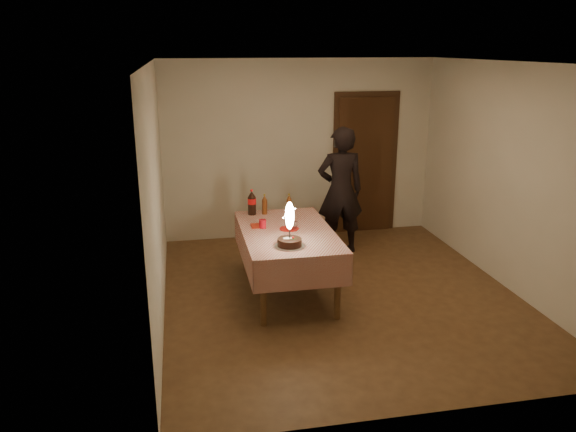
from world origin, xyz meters
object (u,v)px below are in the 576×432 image
Objects in this scene: cola_bottle at (252,202)px; photographer at (340,190)px; dining_table at (287,239)px; amber_bottle_right at (289,204)px; clear_cup at (294,225)px; red_cup at (263,224)px; amber_bottle_left at (265,205)px; birthday_cake at (290,235)px; red_plate at (289,229)px.

photographer reaches higher than cola_bottle.
cola_bottle is 1.39m from photographer.
dining_table is 1.58m from photographer.
clear_cup is at bearing -95.52° from amber_bottle_right.
red_cup is 0.39× the size of amber_bottle_right.
dining_table is 0.18m from clear_cup.
amber_bottle_right is (0.30, -0.04, 0.00)m from amber_bottle_left.
clear_cup reaches higher than dining_table.
cola_bottle is at bearing -157.49° from photographer.
birthday_cake reaches higher than red_plate.
birthday_cake is 1.87× the size of amber_bottle_left.
birthday_cake is 1.87× the size of amber_bottle_right.
red_cup reaches higher than dining_table.
amber_bottle_right is at bearing 51.31° from red_cup.
red_plate is 2.44× the size of clear_cup.
amber_bottle_left is at bearing 110.29° from clear_cup.
amber_bottle_right is (0.46, -0.05, -0.03)m from cola_bottle.
photographer is at bearing 22.51° from cola_bottle.
cola_bottle is 1.25× the size of amber_bottle_right.
red_plate is at bearing -100.99° from amber_bottle_right.
amber_bottle_right is at bearing 84.48° from clear_cup.
birthday_cake is at bearing -121.06° from photographer.
birthday_cake is (-0.07, -0.52, 0.23)m from dining_table.
amber_bottle_left reaches higher than red_plate.
amber_bottle_left is 1.25m from photographer.
amber_bottle_right is 0.15× the size of photographer.
photographer reaches higher than red_plate.
dining_table is 6.75× the size of amber_bottle_right.
dining_table is at bearing 81.80° from birthday_cake.
cola_bottle is at bearing 94.80° from red_cup.
photographer is at bearing 58.94° from birthday_cake.
birthday_cake is 1.24m from cola_bottle.
red_plate is 0.69× the size of cola_bottle.
birthday_cake is 0.58m from red_plate.
dining_table is 5.42× the size of cola_bottle.
clear_cup is 0.28× the size of cola_bottle.
birthday_cake is 1.19m from amber_bottle_right.
dining_table is 6.75× the size of amber_bottle_left.
dining_table is 0.33m from red_cup.
red_cup is at bearing -138.53° from photographer.
red_cup is at bearing 105.78° from birthday_cake.
amber_bottle_right is at bearing -144.86° from photographer.
red_cup is 0.56m from amber_bottle_left.
red_plate is at bearing -18.04° from red_cup.
amber_bottle_right is at bearing -6.37° from cola_bottle.
birthday_cake reaches higher than amber_bottle_left.
red_plate is at bearing 51.57° from dining_table.
birthday_cake is 2.17× the size of red_plate.
photographer is (1.28, 0.53, -0.04)m from cola_bottle.
dining_table is 17.20× the size of red_cup.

